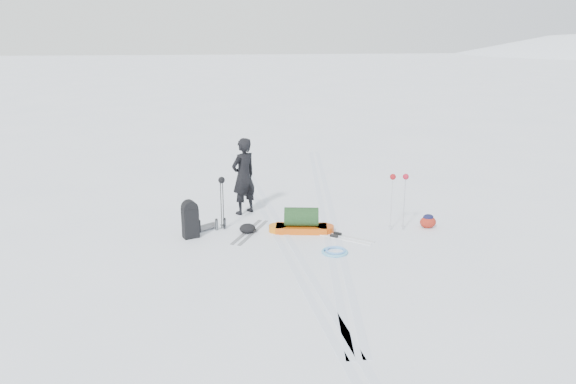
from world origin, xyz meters
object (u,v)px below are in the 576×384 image
object	(u,v)px
pulk_sled	(301,223)
expedition_rucksack	(192,220)
ski_poles_black	(222,186)
skier	(244,176)

from	to	relation	value
pulk_sled	expedition_rucksack	distance (m)	2.46
ski_poles_black	skier	bearing A→B (deg)	60.29
skier	pulk_sled	xyz separation A→B (m)	(1.21, -1.54, -0.74)
pulk_sled	skier	bearing A→B (deg)	137.91
skier	expedition_rucksack	distance (m)	2.04
skier	pulk_sled	world-z (taller)	skier
skier	expedition_rucksack	bearing A→B (deg)	13.85
skier	expedition_rucksack	xyz separation A→B (m)	(-1.25, -1.51, -0.57)
skier	ski_poles_black	bearing A→B (deg)	26.36
expedition_rucksack	skier	bearing A→B (deg)	30.37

